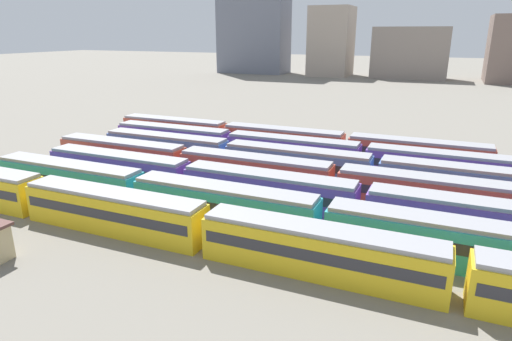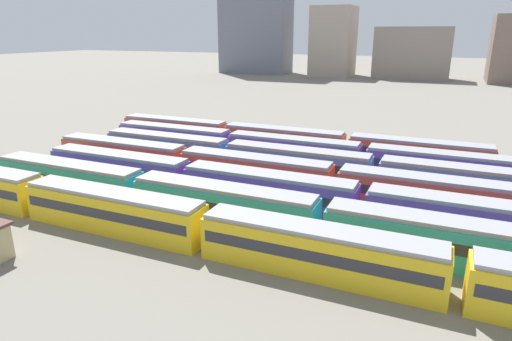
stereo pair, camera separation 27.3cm
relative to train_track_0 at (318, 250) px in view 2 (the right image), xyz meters
The scene contains 10 objects.
ground_plane 30.45m from the train_track_0, 149.11° to the left, with size 600.00×600.00×0.00m, color slate.
train_track_0 is the anchor object (origin of this frame).
train_track_1 11.76m from the train_track_0, 153.77° to the left, with size 55.80×3.06×3.75m.
train_track_2 10.48m from the train_track_0, 83.03° to the left, with size 74.70×3.06×3.75m.
train_track_3 17.08m from the train_track_0, 65.98° to the left, with size 93.60×3.06×3.75m.
train_track_4 20.82m from the train_track_0, 87.65° to the left, with size 74.70×3.06×3.75m.
train_track_6 34.26m from the train_track_0, 114.40° to the left, with size 55.80×3.06×3.75m.
distant_building_0 170.06m from the train_track_0, 115.12° to the left, with size 29.21×14.18×51.86m, color slate.
distant_building_1 157.39m from the train_track_0, 103.81° to the left, with size 15.70×17.38×26.81m, color #A89989.
distant_building_2 152.78m from the train_track_0, 92.62° to the left, with size 27.56×12.47×19.00m, color gray.
Camera 2 is at (33.48, -28.32, 17.19)m, focal length 30.86 mm.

